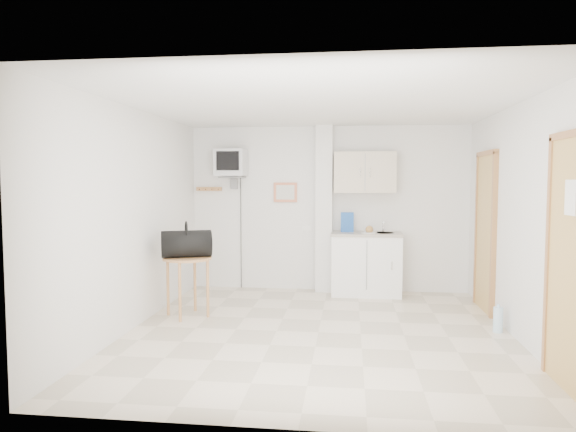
# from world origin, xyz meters

# --- Properties ---
(ground) EXTENTS (4.50, 4.50, 0.00)m
(ground) POSITION_xyz_m (0.00, 0.00, 0.00)
(ground) COLOR beige
(ground) RESTS_ON ground
(room_envelope) EXTENTS (4.24, 4.54, 2.55)m
(room_envelope) POSITION_xyz_m (0.24, 0.09, 1.54)
(room_envelope) COLOR white
(room_envelope) RESTS_ON ground
(kitchenette) EXTENTS (1.03, 0.58, 2.10)m
(kitchenette) POSITION_xyz_m (0.57, 2.00, 0.80)
(kitchenette) COLOR white
(kitchenette) RESTS_ON ground
(crt_television) EXTENTS (0.44, 0.45, 2.15)m
(crt_television) POSITION_xyz_m (-1.45, 2.02, 1.94)
(crt_television) COLOR slate
(crt_television) RESTS_ON ground
(round_table) EXTENTS (0.60, 0.60, 0.74)m
(round_table) POSITION_xyz_m (-1.65, 0.49, 0.63)
(round_table) COLOR #A56C3E
(round_table) RESTS_ON ground
(duffel_bag) EXTENTS (0.68, 0.53, 0.45)m
(duffel_bag) POSITION_xyz_m (-1.65, 0.47, 0.91)
(duffel_bag) COLOR black
(duffel_bag) RESTS_ON round_table
(water_bottle) EXTENTS (0.10, 0.10, 0.31)m
(water_bottle) POSITION_xyz_m (1.98, 0.25, 0.14)
(water_bottle) COLOR #BBE1F6
(water_bottle) RESTS_ON ground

